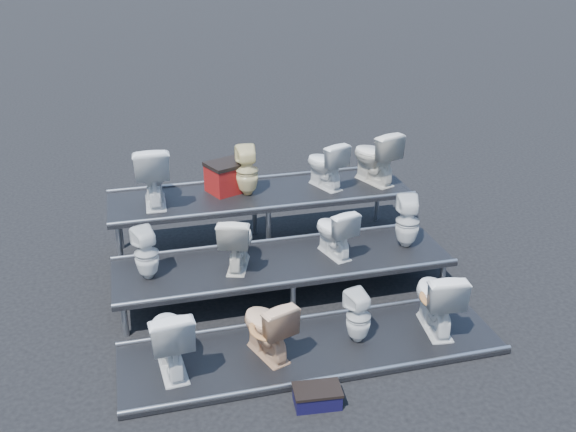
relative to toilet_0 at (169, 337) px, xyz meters
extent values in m
plane|color=black|center=(1.53, 1.30, -0.46)|extent=(80.00, 80.00, 0.00)
cube|color=black|center=(1.53, 0.00, -0.43)|extent=(4.20, 1.20, 0.06)
cube|color=black|center=(1.53, 1.30, -0.23)|extent=(4.20, 1.20, 0.46)
cube|color=black|center=(1.53, 2.60, -0.03)|extent=(4.20, 1.20, 0.86)
imported|color=silver|center=(0.00, 0.00, 0.00)|extent=(0.51, 0.81, 0.80)
imported|color=tan|center=(1.03, 0.00, -0.04)|extent=(0.61, 0.79, 0.71)
imported|color=silver|center=(2.06, 0.00, -0.09)|extent=(0.34, 0.34, 0.61)
imported|color=silver|center=(2.99, 0.00, 0.00)|extent=(0.54, 0.83, 0.80)
imported|color=silver|center=(-0.13, 1.30, 0.32)|extent=(0.36, 0.37, 0.63)
imported|color=beige|center=(0.95, 1.30, 0.35)|extent=(0.59, 0.78, 0.70)
imported|color=silver|center=(2.20, 1.30, 0.33)|extent=(0.52, 0.72, 0.66)
imported|color=silver|center=(3.19, 1.30, 0.35)|extent=(0.38, 0.38, 0.69)
imported|color=silver|center=(0.07, 2.60, 0.82)|extent=(0.49, 0.83, 0.84)
imported|color=beige|center=(1.35, 2.60, 0.75)|extent=(0.32, 0.33, 0.69)
imported|color=silver|center=(2.48, 2.60, 0.75)|extent=(0.60, 0.77, 0.69)
imported|color=beige|center=(3.23, 2.60, 0.80)|extent=(0.67, 0.88, 0.79)
cube|color=maroon|center=(1.10, 2.79, 0.59)|extent=(0.65, 0.59, 0.38)
cube|color=black|center=(1.34, -0.84, -0.38)|extent=(0.47, 0.31, 0.16)
camera|label=1|loc=(-0.19, -5.58, 3.85)|focal=40.00mm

